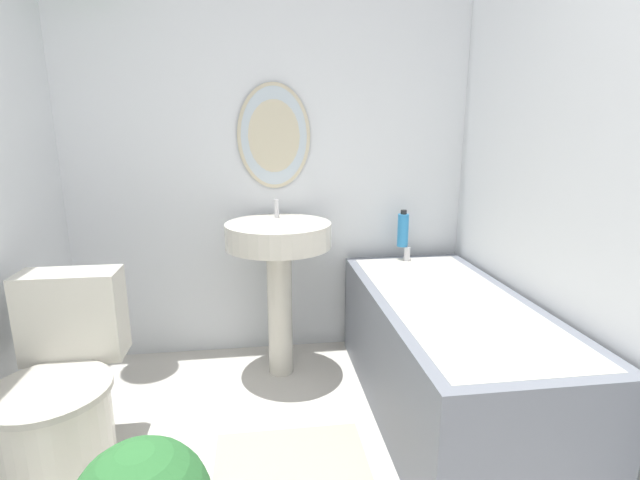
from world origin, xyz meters
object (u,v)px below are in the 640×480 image
at_px(bathtub, 447,354).
at_px(shampoo_bottle, 403,230).
at_px(toilet, 60,401).
at_px(pedestal_sink, 279,254).

xyz_separation_m(bathtub, shampoo_bottle, (-0.02, 0.66, 0.44)).
relative_size(toilet, bathtub, 0.51).
xyz_separation_m(pedestal_sink, bathtub, (0.74, -0.47, -0.37)).
xyz_separation_m(toilet, pedestal_sink, (0.86, 0.65, 0.36)).
distance_m(pedestal_sink, shampoo_bottle, 0.75).
relative_size(pedestal_sink, bathtub, 0.64).
distance_m(bathtub, shampoo_bottle, 0.80).
bearing_deg(pedestal_sink, bathtub, -32.36).
bearing_deg(shampoo_bottle, bathtub, -88.20).
bearing_deg(toilet, pedestal_sink, 37.16).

